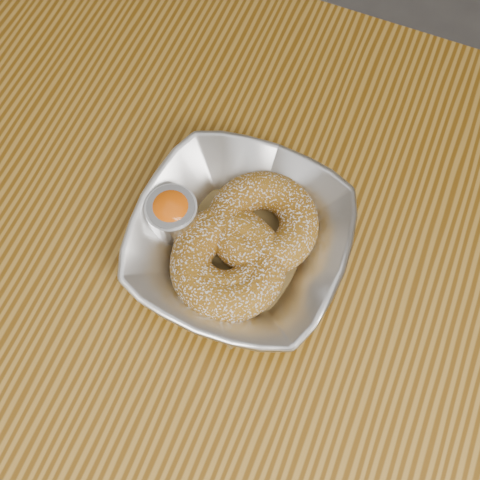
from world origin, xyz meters
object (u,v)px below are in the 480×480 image
at_px(serving_bowl, 240,242).
at_px(ramekin, 173,215).
at_px(table, 240,329).
at_px(donut_extra, 225,256).
at_px(donut_front, 228,265).
at_px(donut_back, 263,223).

distance_m(serving_bowl, ramekin, 0.07).
relative_size(table, donut_extra, 11.58).
distance_m(donut_extra, ramekin, 0.07).
relative_size(donut_front, donut_extra, 1.08).
height_order(serving_bowl, donut_back, serving_bowl).
bearing_deg(donut_front, donut_extra, 128.30).
distance_m(donut_front, ramekin, 0.07).
bearing_deg(donut_back, donut_front, -105.06).
relative_size(donut_back, donut_front, 0.99).
bearing_deg(table, serving_bowl, 112.54).
xyz_separation_m(table, serving_bowl, (-0.02, 0.05, 0.12)).
height_order(table, donut_extra, donut_extra).
height_order(donut_front, ramekin, ramekin).
bearing_deg(serving_bowl, donut_extra, -109.21).
xyz_separation_m(table, donut_extra, (-0.03, 0.03, 0.13)).
xyz_separation_m(serving_bowl, ramekin, (-0.07, -0.00, 0.01)).
relative_size(serving_bowl, donut_back, 1.88).
distance_m(donut_back, ramekin, 0.09).
distance_m(table, serving_bowl, 0.14).
height_order(serving_bowl, donut_extra, serving_bowl).
bearing_deg(table, donut_front, 131.72).
xyz_separation_m(serving_bowl, donut_extra, (-0.01, -0.02, 0.00)).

